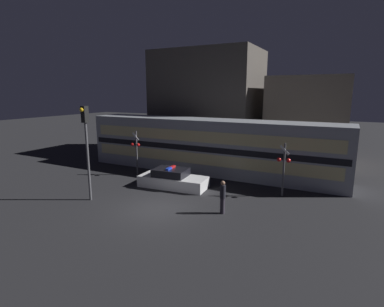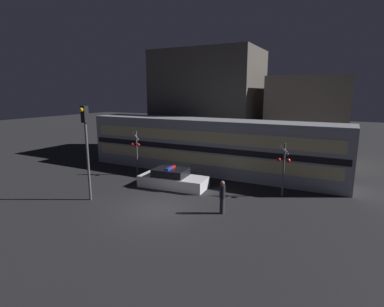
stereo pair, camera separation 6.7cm
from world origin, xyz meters
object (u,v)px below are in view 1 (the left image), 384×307
police_car (173,179)px  pedestrian (223,197)px  train (208,146)px  traffic_light_corner (86,137)px  crossing_signal_near (284,166)px

police_car → pedestrian: bearing=-35.2°
train → traffic_light_corner: (-3.36, -8.81, 1.60)m
train → police_car: 4.83m
police_car → traffic_light_corner: 6.05m
crossing_signal_near → traffic_light_corner: (-9.64, -5.68, 1.75)m
train → crossing_signal_near: (6.27, -3.14, -0.16)m
police_car → traffic_light_corner: size_ratio=0.85×
pedestrian → traffic_light_corner: traffic_light_corner is taller
train → traffic_light_corner: bearing=-110.9°
police_car → train: bearing=79.6°
pedestrian → crossing_signal_near: bearing=61.5°
pedestrian → police_car: bearing=150.0°
pedestrian → crossing_signal_near: crossing_signal_near is taller
train → traffic_light_corner: size_ratio=3.74×
traffic_light_corner → police_car: bearing=55.3°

